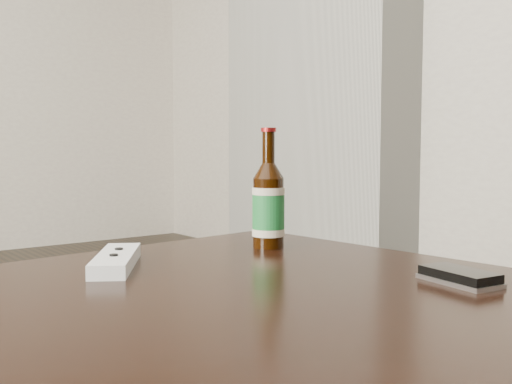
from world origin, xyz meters
TOP-DOWN VIEW (x-y plane):
  - chimney_breast at (2.35, 1.20)m, footprint 0.30×1.20m
  - beer_bottle at (0.77, -0.34)m, footprint 0.08×0.08m
  - phone at (0.80, -0.74)m, footprint 0.07×0.12m
  - remote at (0.46, -0.34)m, footprint 0.16×0.20m

SIDE VIEW (x-z plane):
  - phone at x=0.80m, z-range 0.51..0.53m
  - remote at x=0.46m, z-range 0.51..0.54m
  - beer_bottle at x=0.77m, z-range 0.48..0.71m
  - chimney_breast at x=2.35m, z-range 0.00..2.70m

